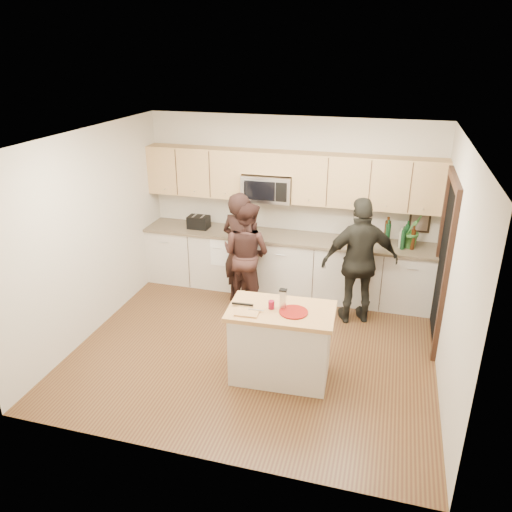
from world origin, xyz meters
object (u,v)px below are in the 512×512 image
(woman_center, at_px, (246,254))
(woman_left, at_px, (240,250))
(woman_right, at_px, (360,262))
(toaster, at_px, (199,222))
(island, at_px, (281,343))

(woman_center, bearing_deg, woman_left, 15.59)
(woman_center, bearing_deg, woman_right, -166.79)
(toaster, distance_m, woman_right, 2.68)
(woman_left, height_order, woman_center, woman_left)
(toaster, height_order, woman_right, woman_right)
(toaster, bearing_deg, woman_left, -32.10)
(island, height_order, woman_right, woman_right)
(woman_left, distance_m, woman_center, 0.11)
(woman_right, bearing_deg, island, 44.70)
(island, bearing_deg, woman_left, 118.21)
(toaster, xyz_separation_m, woman_left, (0.86, -0.54, -0.17))
(woman_left, distance_m, woman_right, 1.74)
(woman_center, relative_size, woman_right, 0.89)
(island, relative_size, toaster, 3.74)
(toaster, distance_m, woman_center, 1.12)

